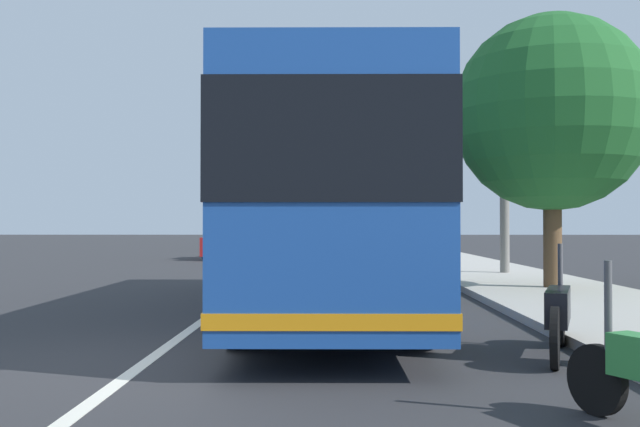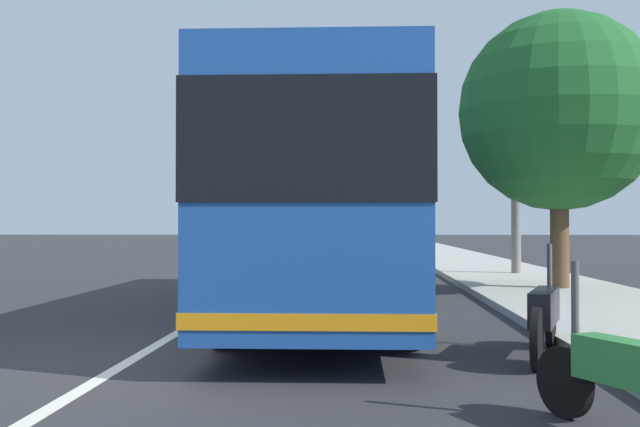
# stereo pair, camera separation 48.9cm
# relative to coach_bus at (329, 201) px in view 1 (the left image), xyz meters

# --- Properties ---
(ground_plane) EXTENTS (220.00, 220.00, 0.00)m
(ground_plane) POSITION_rel_coach_bus_xyz_m (-4.77, 1.98, -1.93)
(ground_plane) COLOR #2D2D30
(sidewalk_curb) EXTENTS (110.00, 3.60, 0.14)m
(sidewalk_curb) POSITION_rel_coach_bus_xyz_m (5.23, -4.77, -1.86)
(sidewalk_curb) COLOR #B2ADA3
(sidewalk_curb) RESTS_ON ground
(lane_divider_line) EXTENTS (110.00, 0.16, 0.01)m
(lane_divider_line) POSITION_rel_coach_bus_xyz_m (5.23, 1.98, -1.92)
(lane_divider_line) COLOR silver
(lane_divider_line) RESTS_ON ground
(coach_bus) EXTENTS (12.14, 2.59, 3.37)m
(coach_bus) POSITION_rel_coach_bus_xyz_m (0.00, 0.00, 0.00)
(coach_bus) COLOR #1E4C9E
(coach_bus) RESTS_ON ground
(motorcycle_nearest_curb) EXTENTS (2.16, 0.82, 1.28)m
(motorcycle_nearest_curb) POSITION_rel_coach_bus_xyz_m (-4.42, -2.65, -1.44)
(motorcycle_nearest_curb) COLOR black
(motorcycle_nearest_curb) RESTS_ON ground
(car_side_street) EXTENTS (4.61, 2.04, 1.48)m
(car_side_street) POSITION_rel_coach_bus_xyz_m (20.25, 4.48, -1.21)
(car_side_street) COLOR red
(car_side_street) RESTS_ON ground
(car_behind_bus) EXTENTS (4.65, 1.98, 1.37)m
(car_behind_bus) POSITION_rel_coach_bus_xyz_m (39.43, 0.04, -1.26)
(car_behind_bus) COLOR black
(car_behind_bus) RESTS_ON ground
(car_far_distant) EXTENTS (4.35, 1.91, 1.45)m
(car_far_distant) POSITION_rel_coach_bus_xyz_m (31.59, 3.92, -1.25)
(car_far_distant) COLOR black
(car_far_distant) RESTS_ON ground
(car_ahead_same_lane) EXTENTS (4.43, 2.14, 1.43)m
(car_ahead_same_lane) POSITION_rel_coach_bus_xyz_m (42.40, 3.49, -1.25)
(car_ahead_same_lane) COLOR #2D7238
(car_ahead_same_lane) RESTS_ON ground
(roadside_tree_mid_block) EXTENTS (4.37, 4.37, 6.19)m
(roadside_tree_mid_block) POSITION_rel_coach_bus_xyz_m (3.54, -4.94, 2.07)
(roadside_tree_mid_block) COLOR brown
(roadside_tree_mid_block) RESTS_ON ground
(utility_pole) EXTENTS (0.27, 0.27, 6.51)m
(utility_pole) POSITION_rel_coach_bus_xyz_m (8.63, -5.06, 1.33)
(utility_pole) COLOR slate
(utility_pole) RESTS_ON ground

